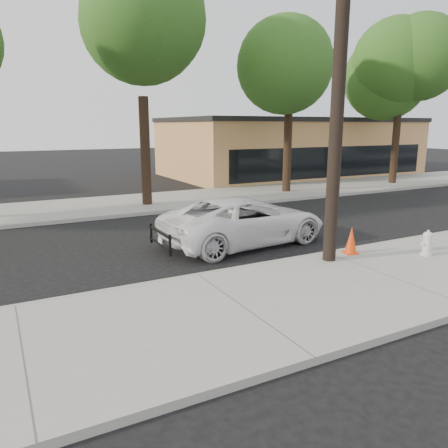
# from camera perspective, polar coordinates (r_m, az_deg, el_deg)

# --- Properties ---
(ground) EXTENTS (120.00, 120.00, 0.00)m
(ground) POSITION_cam_1_polar(r_m,az_deg,el_deg) (12.54, -7.51, -4.34)
(ground) COLOR black
(ground) RESTS_ON ground
(near_sidewalk) EXTENTS (90.00, 4.40, 0.15)m
(near_sidewalk) POSITION_cam_1_polar(r_m,az_deg,el_deg) (8.85, 2.51, -11.17)
(near_sidewalk) COLOR gray
(near_sidewalk) RESTS_ON ground
(far_sidewalk) EXTENTS (90.00, 5.00, 0.15)m
(far_sidewalk) POSITION_cam_1_polar(r_m,az_deg,el_deg) (20.50, -15.90, 2.19)
(far_sidewalk) COLOR gray
(far_sidewalk) RESTS_ON ground
(curb_near) EXTENTS (90.00, 0.12, 0.16)m
(curb_near) POSITION_cam_1_polar(r_m,az_deg,el_deg) (10.67, -3.52, -6.92)
(curb_near) COLOR #9E9B93
(curb_near) RESTS_ON ground
(building_main) EXTENTS (18.00, 10.00, 4.00)m
(building_main) POSITION_cam_1_polar(r_m,az_deg,el_deg) (33.92, 8.62, 9.80)
(building_main) COLOR tan
(building_main) RESTS_ON ground
(utility_pole) EXTENTS (1.40, 0.34, 9.00)m
(utility_pole) POSITION_cam_1_polar(r_m,az_deg,el_deg) (11.58, 14.75, 17.49)
(utility_pole) COLOR black
(utility_pole) RESTS_ON near_sidewalk
(tree_c) EXTENTS (4.96, 4.80, 9.55)m
(tree_c) POSITION_cam_1_polar(r_m,az_deg,el_deg) (20.20, -9.99, 21.82)
(tree_c) COLOR black
(tree_c) RESTS_ON far_sidewalk
(tree_d) EXTENTS (4.50, 4.35, 8.75)m
(tree_d) POSITION_cam_1_polar(r_m,az_deg,el_deg) (24.12, 9.21, 19.03)
(tree_d) COLOR black
(tree_d) RESTS_ON far_sidewalk
(tree_e) EXTENTS (4.80, 4.65, 9.25)m
(tree_e) POSITION_cam_1_polar(r_m,az_deg,el_deg) (29.48, 22.68, 17.72)
(tree_e) COLOR black
(tree_e) RESTS_ON far_sidewalk
(police_cruiser) EXTENTS (5.60, 3.01, 1.50)m
(police_cruiser) POSITION_cam_1_polar(r_m,az_deg,el_deg) (13.69, 2.76, 0.45)
(police_cruiser) COLOR white
(police_cruiser) RESTS_ON ground
(fire_hydrant) EXTENTS (0.36, 0.32, 0.67)m
(fire_hydrant) POSITION_cam_1_polar(r_m,az_deg,el_deg) (13.28, 25.00, -2.36)
(fire_hydrant) COLOR silver
(fire_hydrant) RESTS_ON near_sidewalk
(traffic_cone) EXTENTS (0.47, 0.47, 0.75)m
(traffic_cone) POSITION_cam_1_polar(r_m,az_deg,el_deg) (12.73, 16.28, -2.09)
(traffic_cone) COLOR #F4400C
(traffic_cone) RESTS_ON near_sidewalk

